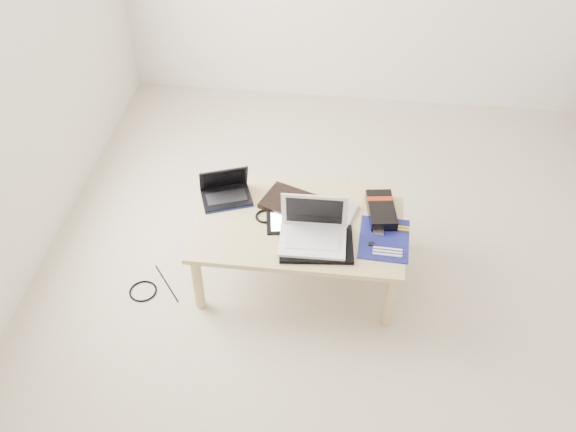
# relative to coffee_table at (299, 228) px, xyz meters

# --- Properties ---
(ground) EXTENTS (4.00, 4.00, 0.00)m
(ground) POSITION_rel_coffee_table_xyz_m (0.51, -0.12, -0.35)
(ground) COLOR beige
(ground) RESTS_ON ground
(room_shell) EXTENTS (4.20, 4.20, 2.70)m
(room_shell) POSITION_rel_coffee_table_xyz_m (0.51, -0.12, 1.32)
(room_shell) COLOR silver
(room_shell) RESTS_ON ground
(coffee_table) EXTENTS (1.10, 0.70, 0.40)m
(coffee_table) POSITION_rel_coffee_table_xyz_m (0.00, 0.00, 0.00)
(coffee_table) COLOR tan
(coffee_table) RESTS_ON ground
(book) EXTENTS (0.33, 0.30, 0.03)m
(book) POSITION_rel_coffee_table_xyz_m (-0.07, 0.13, 0.06)
(book) COLOR black
(book) RESTS_ON coffee_table
(netbook) EXTENTS (0.32, 0.27, 0.18)m
(netbook) POSITION_rel_coffee_table_xyz_m (-0.42, 0.15, 0.09)
(netbook) COLOR black
(netbook) RESTS_ON coffee_table
(tablet) EXTENTS (0.26, 0.21, 0.01)m
(tablet) POSITION_rel_coffee_table_xyz_m (-0.05, -0.02, 0.05)
(tablet) COLOR black
(tablet) RESTS_ON coffee_table
(remote) EXTENTS (0.11, 0.25, 0.02)m
(remote) POSITION_rel_coffee_table_xyz_m (0.25, 0.04, 0.06)
(remote) COLOR silver
(remote) RESTS_ON coffee_table
(neoprene_sleeve) EXTENTS (0.39, 0.30, 0.02)m
(neoprene_sleeve) POSITION_rel_coffee_table_xyz_m (0.11, -0.16, 0.06)
(neoprene_sleeve) COLOR black
(neoprene_sleeve) RESTS_ON coffee_table
(white_laptop) EXTENTS (0.34, 0.25, 0.24)m
(white_laptop) POSITION_rel_coffee_table_xyz_m (0.08, -0.13, 0.12)
(white_laptop) COLOR white
(white_laptop) RESTS_ON neoprene_sleeve
(motherboard) EXTENTS (0.27, 0.33, 0.01)m
(motherboard) POSITION_rel_coffee_table_xyz_m (0.45, -0.08, 0.05)
(motherboard) COLOR #0C1051
(motherboard) RESTS_ON coffee_table
(gpu_box) EXTENTS (0.18, 0.29, 0.06)m
(gpu_box) POSITION_rel_coffee_table_xyz_m (0.43, 0.11, 0.08)
(gpu_box) COLOR black
(gpu_box) RESTS_ON coffee_table
(cable_coil) EXTENTS (0.11, 0.11, 0.01)m
(cable_coil) POSITION_rel_coffee_table_xyz_m (-0.18, 0.01, 0.05)
(cable_coil) COLOR black
(cable_coil) RESTS_ON coffee_table
(floor_cable_coil) EXTENTS (0.18, 0.18, 0.01)m
(floor_cable_coil) POSITION_rel_coffee_table_xyz_m (-0.84, -0.25, -0.35)
(floor_cable_coil) COLOR black
(floor_cable_coil) RESTS_ON ground
(floor_cable_trail) EXTENTS (0.20, 0.25, 0.01)m
(floor_cable_trail) POSITION_rel_coffee_table_xyz_m (-0.72, -0.17, -0.35)
(floor_cable_trail) COLOR black
(floor_cable_trail) RESTS_ON ground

